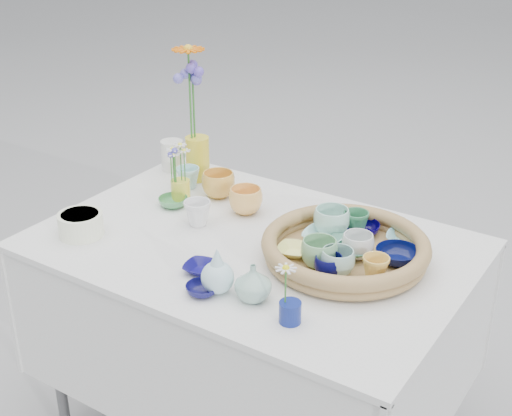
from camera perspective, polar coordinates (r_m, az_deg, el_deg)
The scene contains 32 objects.
wicker_tray at distance 2.01m, azimuth 7.16°, elevation -3.29°, with size 0.47×0.47×0.08m, color brown, non-canonical shape.
tray_ceramic_0 at distance 2.14m, azimuth 8.43°, elevation -1.66°, with size 0.11×0.11×0.03m, color #06003F.
tray_ceramic_1 at distance 2.01m, azimuth 11.25°, elevation -3.76°, with size 0.12×0.12×0.04m, color #060C3D.
tray_ceramic_2 at distance 1.91m, azimuth 9.54°, elevation -4.79°, with size 0.07×0.07×0.07m, color #E0B24E.
tray_ceramic_3 at distance 2.03m, azimuth 7.30°, elevation -3.25°, with size 0.13×0.13×0.03m, color #438168.
tray_ceramic_4 at distance 1.95m, azimuth 5.07°, elevation -3.61°, with size 0.10×0.10×0.08m, color #77B27B.
tray_ceramic_5 at distance 2.08m, azimuth 5.52°, elevation -2.32°, with size 0.12×0.12×0.03m, color #A8DAD7.
tray_ceramic_6 at distance 2.11m, azimuth 6.07°, elevation -1.11°, with size 0.11×0.11×0.08m, color #A7DAC9.
tray_ceramic_7 at distance 2.00m, azimuth 8.14°, elevation -3.02°, with size 0.09×0.09×0.07m, color silver.
tray_ceramic_8 at distance 2.12m, azimuth 11.71°, elevation -2.37°, with size 0.10×0.10×0.02m, color #87D2E6.
tray_ceramic_9 at distance 1.90m, azimuth 5.82°, elevation -4.66°, with size 0.08×0.08×0.06m, color #06073D.
tray_ceramic_10 at distance 2.01m, azimuth 3.07°, elevation -3.42°, with size 0.10×0.10×0.02m, color #EDEA78.
tray_ceramic_11 at distance 1.91m, azimuth 6.54°, elevation -4.34°, with size 0.09×0.09×0.07m, color #95C2B8.
tray_ceramic_12 at distance 2.13m, azimuth 8.00°, elevation -1.17°, with size 0.08×0.08×0.07m, color #30734B.
loose_ceramic_0 at distance 2.39m, azimuth -3.03°, elevation 1.88°, with size 0.11×0.11×0.09m, color gold.
loose_ceramic_1 at distance 2.28m, azimuth -0.84°, elevation 0.60°, with size 0.11×0.11×0.09m, color #F5B359.
loose_ceramic_2 at distance 2.35m, azimuth -6.64°, elevation 0.49°, with size 0.10×0.10×0.03m, color #4E9E5D.
loose_ceramic_3 at distance 2.21m, azimuth -4.71°, elevation -0.40°, with size 0.09×0.09×0.08m, color silver.
loose_ceramic_4 at distance 1.97m, azimuth -4.39°, elevation -4.81°, with size 0.09×0.09×0.02m, color #0E0A5C.
loose_ceramic_5 at distance 2.47m, azimuth -5.45°, elevation 2.43°, with size 0.08×0.08×0.08m, color #A3DCDA.
loose_ceramic_6 at distance 1.87m, azimuth -4.34°, elevation -6.51°, with size 0.09×0.09×0.03m, color #100F4C.
fluted_bowl at distance 2.21m, azimuth -13.84°, elevation -1.27°, with size 0.14×0.14×0.07m, color white, non-canonical shape.
bud_vase_paleblue at distance 1.85m, azimuth -3.11°, elevation -4.95°, with size 0.09×0.09×0.13m, color silver, non-canonical shape.
bud_vase_seafoam at distance 1.82m, azimuth -0.24°, elevation -5.97°, with size 0.10×0.10×0.10m, color #8DB5A6.
bud_vase_cobalt at distance 1.75m, azimuth 2.75°, elevation -8.33°, with size 0.06×0.06×0.06m, color navy.
single_daisy at distance 1.71m, azimuth 2.38°, elevation -6.22°, with size 0.06×0.06×0.11m, color silver, non-canonical shape.
tall_vase_yellow at distance 2.52m, azimuth -4.69°, elevation 3.98°, with size 0.08×0.08×0.16m, color gold.
gerbera at distance 2.44m, azimuth -5.30°, elevation 9.00°, with size 0.13×0.13×0.33m, color #DF6306, non-canonical shape.
hydrangea at distance 2.46m, azimuth -5.01°, elevation 8.10°, with size 0.09×0.09×0.31m, color #6862C9, non-canonical shape.
white_pitcher at distance 2.63m, azimuth -6.72°, elevation 4.22°, with size 0.11×0.08×0.11m, color silver, non-canonical shape.
daisy_cup at distance 2.39m, azimuth -6.05°, elevation 1.46°, with size 0.06×0.06×0.07m, color yellow.
daisy_posy at distance 2.34m, azimuth -6.24°, elevation 3.58°, with size 0.07×0.07×0.13m, color white, non-canonical shape.
Camera 1 is at (1.03, -1.55, 1.77)m, focal length 50.00 mm.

